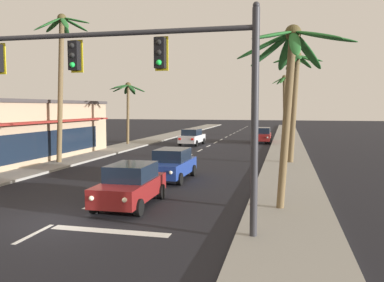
% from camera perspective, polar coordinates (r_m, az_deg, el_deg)
% --- Properties ---
extents(ground_plane, '(220.00, 220.00, 0.00)m').
position_cam_1_polar(ground_plane, '(14.92, -18.42, -10.80)').
color(ground_plane, black).
extents(sidewalk_right, '(3.20, 110.00, 0.14)m').
position_cam_1_polar(sidewalk_right, '(32.44, 13.43, -2.17)').
color(sidewalk_right, gray).
rests_on(sidewalk_right, ground).
extents(sidewalk_left, '(3.20, 110.00, 0.14)m').
position_cam_1_polar(sidewalk_left, '(35.92, -12.32, -1.47)').
color(sidewalk_left, gray).
rests_on(sidewalk_left, ground).
extents(lane_markings, '(4.28, 89.14, 0.01)m').
position_cam_1_polar(lane_markings, '(33.56, 0.75, -1.91)').
color(lane_markings, silver).
rests_on(lane_markings, ground).
extents(traffic_signal_mast, '(11.56, 0.41, 6.95)m').
position_cam_1_polar(traffic_signal_mast, '(12.76, -9.20, 9.76)').
color(traffic_signal_mast, '#2D2D33').
rests_on(traffic_signal_mast, ground).
extents(sedan_lead_at_stop_bar, '(2.01, 4.48, 1.68)m').
position_cam_1_polar(sedan_lead_at_stop_bar, '(16.40, -8.73, -6.13)').
color(sedan_lead_at_stop_bar, maroon).
rests_on(sedan_lead_at_stop_bar, ground).
extents(sedan_third_in_queue, '(2.01, 4.47, 1.68)m').
position_cam_1_polar(sedan_third_in_queue, '(21.96, -2.89, -3.29)').
color(sedan_third_in_queue, navy).
rests_on(sedan_third_in_queue, ground).
extents(sedan_oncoming_far, '(2.14, 4.52, 1.68)m').
position_cam_1_polar(sedan_oncoming_far, '(41.76, -0.00, 0.59)').
color(sedan_oncoming_far, silver).
rests_on(sedan_oncoming_far, ground).
extents(sedan_parked_nearest_kerb, '(1.96, 4.46, 1.68)m').
position_cam_1_polar(sedan_parked_nearest_kerb, '(45.06, 9.99, 0.83)').
color(sedan_parked_nearest_kerb, maroon).
rests_on(sedan_parked_nearest_kerb, ground).
extents(palm_left_second, '(3.86, 3.61, 10.23)m').
position_cam_1_polar(palm_left_second, '(29.21, -18.11, 10.86)').
color(palm_left_second, brown).
rests_on(palm_left_second, ground).
extents(palm_left_third, '(3.69, 3.65, 6.50)m').
position_cam_1_polar(palm_left_third, '(42.06, -9.13, 6.39)').
color(palm_left_third, brown).
rests_on(palm_left_third, ground).
extents(palm_right_nearest, '(4.39, 3.99, 6.97)m').
position_cam_1_polar(palm_right_nearest, '(15.42, 13.79, 10.08)').
color(palm_right_nearest, brown).
rests_on(palm_right_nearest, ground).
extents(palm_right_second, '(3.43, 3.31, 7.73)m').
position_cam_1_polar(palm_right_second, '(28.56, 14.45, 7.54)').
color(palm_right_second, brown).
rests_on(palm_right_second, ground).
extents(palm_right_third, '(3.13, 3.25, 9.10)m').
position_cam_1_polar(palm_right_third, '(41.76, 14.17, 8.35)').
color(palm_right_third, brown).
rests_on(palm_right_third, ground).
extents(palm_right_farthest, '(3.27, 3.21, 8.18)m').
position_cam_1_polar(palm_right_farthest, '(54.83, 13.02, 6.13)').
color(palm_right_farthest, brown).
rests_on(palm_right_farthest, ground).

